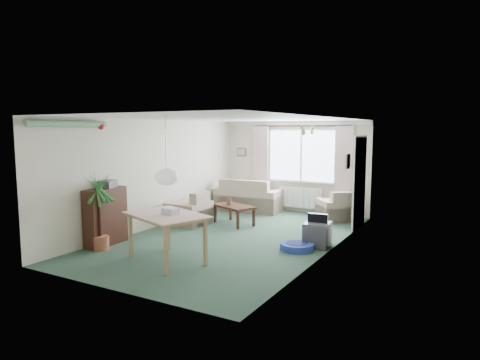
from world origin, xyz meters
The scene contains 25 objects.
ground centered at (0.00, 0.00, 0.00)m, with size 6.50×6.50×0.00m, color #284434.
window centered at (0.20, 3.23, 1.50)m, with size 1.80×0.03×1.30m, color white.
curtain_rod centered at (0.20, 3.15, 2.27)m, with size 2.60×0.03×0.03m, color black.
curtain_left centered at (-0.95, 3.13, 1.27)m, with size 0.45×0.08×2.00m, color beige.
curtain_right centered at (1.35, 3.13, 1.27)m, with size 0.45×0.08×2.00m, color beige.
radiator centered at (0.20, 3.19, 0.40)m, with size 1.20×0.10×0.55m, color white.
doorway centered at (1.99, 2.20, 1.00)m, with size 0.03×0.95×2.00m, color black.
pendant_lamp centered at (0.20, -2.30, 1.48)m, with size 0.36×0.36×0.36m, color white.
tinsel_garland centered at (-1.92, -2.30, 2.28)m, with size 1.60×1.60×0.12m, color #196626.
bauble_cluster_a centered at (1.30, 0.90, 2.22)m, with size 0.20×0.20×0.20m, color silver.
bauble_cluster_b centered at (1.60, -0.30, 2.22)m, with size 0.20×0.20×0.20m, color silver.
wall_picture_back centered at (-1.60, 3.23, 1.55)m, with size 0.28×0.03×0.22m, color brown.
wall_picture_right centered at (1.98, 1.20, 1.55)m, with size 0.03×0.24×0.30m, color brown.
sofa centered at (-1.10, 2.75, 0.43)m, with size 1.73×0.92×0.87m, color beige.
armchair_corner centered at (1.32, 2.73, 0.36)m, with size 0.81×0.77×0.72m, color beige.
armchair_left centered at (-1.50, 0.56, 0.38)m, with size 0.86×0.81×0.77m, color beige.
coffee_table centered at (-0.60, 1.08, 0.22)m, with size 0.99×0.55×0.45m, color black.
photo_frame centered at (-0.72, 1.04, 0.53)m, with size 0.12×0.02×0.16m, color brown.
bookshelf centered at (-1.84, -1.63, 0.54)m, with size 0.30×0.89×1.09m, color black.
hifi_box centered at (-1.86, -1.55, 1.16)m, with size 0.28×0.35×0.14m, color #39383D.
houseplant centered at (-1.65, -1.93, 0.70)m, with size 0.60×0.60×1.40m, color #1E561D.
dining_table centered at (-0.17, -1.87, 0.39)m, with size 1.25×0.83×0.78m, color tan.
gift_box centered at (-0.12, -1.82, 0.84)m, with size 0.25×0.18×0.12m, color silver.
tv_cube centered at (1.70, 0.25, 0.23)m, with size 0.45×0.50×0.45m, color #36363B.
pet_bed centered at (1.46, -0.17, 0.06)m, with size 0.62×0.62×0.12m, color #213A98.
Camera 1 is at (4.29, -7.30, 2.19)m, focal length 32.00 mm.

